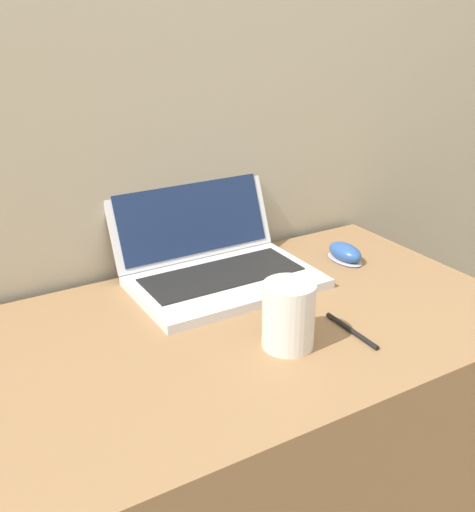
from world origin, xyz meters
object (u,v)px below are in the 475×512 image
drink_cup (289,314)px  computer_mouse (345,253)px  pen (352,331)px  laptop (212,253)px

drink_cup → computer_mouse: drink_cup is taller
computer_mouse → pen: bearing=-127.9°
laptop → computer_mouse: 0.32m
pen → laptop: bearing=106.4°
drink_cup → pen: (0.13, -0.02, -0.06)m
laptop → computer_mouse: bearing=-14.9°
laptop → pen: (0.10, -0.35, -0.05)m
drink_cup → computer_mouse: size_ratio=1.18×
laptop → computer_mouse: laptop is taller
laptop → drink_cup: laptop is taller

